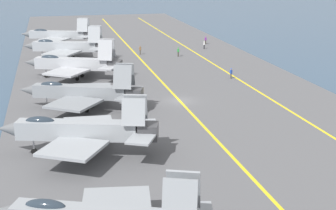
% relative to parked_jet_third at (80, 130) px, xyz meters
% --- Properties ---
extents(ground_plane, '(2000.00, 2000.00, 0.00)m').
position_rel_parked_jet_third_xyz_m(ground_plane, '(17.25, -14.39, -3.00)').
color(ground_plane, '#334C66').
extents(carrier_deck, '(220.87, 45.20, 0.40)m').
position_rel_parked_jet_third_xyz_m(carrier_deck, '(17.25, -14.39, -2.80)').
color(carrier_deck, '#565659').
rests_on(carrier_deck, ground).
extents(deck_stripe_foul_line, '(198.78, 2.15, 0.01)m').
position_rel_parked_jet_third_xyz_m(deck_stripe_foul_line, '(17.25, -26.83, -2.59)').
color(deck_stripe_foul_line, yellow).
rests_on(deck_stripe_foul_line, carrier_deck).
extents(deck_stripe_centerline, '(198.79, 0.36, 0.01)m').
position_rel_parked_jet_third_xyz_m(deck_stripe_centerline, '(17.25, -14.39, -2.59)').
color(deck_stripe_centerline, yellow).
rests_on(deck_stripe_centerline, carrier_deck).
extents(parked_jet_third, '(12.87, 16.00, 6.13)m').
position_rel_parked_jet_third_xyz_m(parked_jet_third, '(0.00, 0.00, 0.00)').
color(parked_jet_third, '#93999E').
rests_on(parked_jet_third, carrier_deck).
extents(parked_jet_fourth, '(13.63, 16.25, 6.12)m').
position_rel_parked_jet_third_xyz_m(parked_jet_fourth, '(16.01, -1.37, -0.30)').
color(parked_jet_fourth, gray).
rests_on(parked_jet_fourth, carrier_deck).
extents(parked_jet_fifth, '(13.64, 16.16, 6.52)m').
position_rel_parked_jet_third_xyz_m(parked_jet_fifth, '(33.76, -1.23, -0.14)').
color(parked_jet_fifth, '#A8AAAF').
rests_on(parked_jet_fifth, carrier_deck).
extents(parked_jet_sixth, '(13.83, 16.30, 6.56)m').
position_rel_parked_jet_third_xyz_m(parked_jet_sixth, '(49.73, -0.73, 0.04)').
color(parked_jet_sixth, '#9EA3A8').
rests_on(parked_jet_sixth, carrier_deck).
extents(parked_jet_seventh, '(12.62, 16.48, 6.21)m').
position_rel_parked_jet_third_xyz_m(parked_jet_seventh, '(66.13, 0.28, -0.05)').
color(parked_jet_seventh, '#9EA3A8').
rests_on(parked_jet_seventh, carrier_deck).
extents(crew_blue_vest, '(0.40, 0.46, 1.71)m').
position_rel_parked_jet_third_xyz_m(crew_blue_vest, '(28.30, -25.72, -1.66)').
color(crew_blue_vest, '#4C473D').
rests_on(crew_blue_vest, carrier_deck).
extents(crew_brown_vest, '(0.38, 0.45, 1.77)m').
position_rel_parked_jet_third_xyz_m(crew_brown_vest, '(52.52, -15.20, -1.63)').
color(crew_brown_vest, '#4C473D').
rests_on(crew_brown_vest, carrier_deck).
extents(crew_white_vest, '(0.45, 0.39, 1.73)m').
position_rel_parked_jet_third_xyz_m(crew_white_vest, '(55.90, -29.60, -1.65)').
color(crew_white_vest, '#232328').
rests_on(crew_white_vest, carrier_deck).
extents(crew_purple_vest, '(0.31, 0.41, 1.73)m').
position_rel_parked_jet_third_xyz_m(crew_purple_vest, '(62.01, -31.79, -1.65)').
color(crew_purple_vest, '#383328').
rests_on(crew_purple_vest, carrier_deck).
extents(crew_green_vest, '(0.38, 0.45, 1.83)m').
position_rel_parked_jet_third_xyz_m(crew_green_vest, '(48.68, -22.10, -1.59)').
color(crew_green_vest, '#383328').
rests_on(crew_green_vest, carrier_deck).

